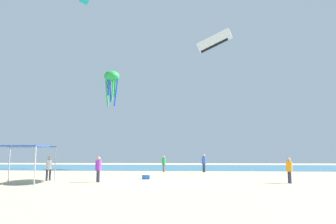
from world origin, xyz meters
TOP-DOWN VIEW (x-y plane):
  - ground at (0.00, 0.00)m, footprint 110.00×110.00m
  - ocean_strip at (0.00, 29.03)m, footprint 110.00×25.45m
  - canopy_tent at (-8.04, -1.85)m, footprint 3.25×2.88m
  - person_near_tent at (-3.65, -0.04)m, footprint 0.40×0.40m
  - person_leftmost at (-7.54, 1.05)m, footprint 0.40×0.43m
  - person_central at (-0.58, 14.18)m, footprint 0.41×0.46m
  - person_rightmost at (8.78, 0.02)m, footprint 0.38×0.43m
  - person_far_shore at (3.75, 13.72)m, footprint 0.45×0.49m
  - cooler_box at (-0.86, 2.92)m, footprint 0.57×0.37m
  - kite_octopus_green at (-8.96, 23.74)m, footprint 2.99×2.99m
  - kite_parafoil_white at (5.77, 24.09)m, footprint 5.17×1.91m

SIDE VIEW (x-z plane):
  - ground at x=0.00m, z-range -0.10..0.00m
  - ocean_strip at x=0.00m, z-range 0.00..0.03m
  - cooler_box at x=-0.86m, z-range 0.00..0.35m
  - person_rightmost at x=8.78m, z-range 0.14..1.76m
  - person_near_tent at x=-3.65m, z-range 0.15..1.83m
  - person_leftmost at x=-7.54m, z-range 0.15..1.84m
  - person_central at x=-0.58m, z-range 0.15..1.88m
  - person_far_shore at x=3.75m, z-range 0.17..2.07m
  - canopy_tent at x=-8.04m, z-range 1.06..3.41m
  - kite_octopus_green at x=-8.96m, z-range 10.22..15.36m
  - kite_parafoil_white at x=5.77m, z-range 16.42..19.63m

